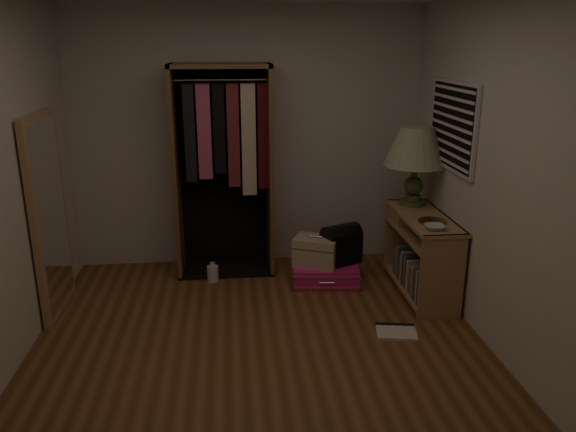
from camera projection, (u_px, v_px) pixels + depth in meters
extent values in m
plane|color=brown|center=(261.00, 358.00, 4.16)|extent=(4.00, 4.00, 0.00)
cube|color=beige|center=(248.00, 139.00, 5.67)|extent=(3.50, 0.02, 2.60)
cube|color=beige|center=(291.00, 338.00, 1.87)|extent=(3.50, 0.02, 2.60)
cube|color=beige|center=(507.00, 182.00, 3.94)|extent=(0.02, 4.00, 2.60)
cube|color=silver|center=(453.00, 126.00, 4.82)|extent=(0.03, 0.96, 0.76)
cube|color=black|center=(453.00, 126.00, 4.82)|extent=(0.03, 0.90, 0.70)
cube|color=white|center=(448.00, 161.00, 4.91)|extent=(0.01, 0.88, 0.02)
cube|color=white|center=(448.00, 153.00, 4.88)|extent=(0.01, 0.88, 0.02)
cube|color=white|center=(449.00, 144.00, 4.86)|extent=(0.01, 0.88, 0.02)
cube|color=white|center=(450.00, 135.00, 4.84)|extent=(0.01, 0.88, 0.02)
cube|color=white|center=(451.00, 126.00, 4.81)|extent=(0.01, 0.88, 0.02)
cube|color=white|center=(452.00, 117.00, 4.79)|extent=(0.01, 0.88, 0.02)
cube|color=white|center=(452.00, 108.00, 4.77)|extent=(0.01, 0.88, 0.02)
cube|color=white|center=(453.00, 98.00, 4.74)|extent=(0.01, 0.88, 0.02)
cube|color=white|center=(454.00, 89.00, 4.72)|extent=(0.01, 0.88, 0.02)
cube|color=#9E754C|center=(443.00, 278.00, 4.64)|extent=(0.40, 0.03, 0.75)
cube|color=#9E754C|center=(404.00, 235.00, 5.66)|extent=(0.40, 0.03, 0.75)
cube|color=#9E754C|center=(419.00, 286.00, 5.24)|extent=(0.40, 1.04, 0.03)
cube|color=#9E754C|center=(423.00, 234.00, 5.09)|extent=(0.40, 1.04, 0.03)
cube|color=#9E754C|center=(424.00, 217.00, 5.04)|extent=(0.42, 1.12, 0.03)
cube|color=brown|center=(442.00, 254.00, 5.17)|extent=(0.02, 1.10, 0.75)
cube|color=#9E754C|center=(411.00, 216.00, 5.38)|extent=(0.36, 0.38, 0.13)
cube|color=gray|center=(429.00, 290.00, 4.74)|extent=(0.18, 0.05, 0.32)
cube|color=#4C3833|center=(427.00, 289.00, 4.79)|extent=(0.17, 0.03, 0.29)
cube|color=#B7AD99|center=(428.00, 287.00, 4.82)|extent=(0.22, 0.03, 0.30)
cube|color=brown|center=(427.00, 287.00, 4.86)|extent=(0.22, 0.03, 0.27)
cube|color=#3F4C59|center=(424.00, 285.00, 4.90)|extent=(0.21, 0.04, 0.26)
cube|color=gray|center=(422.00, 281.00, 4.95)|extent=(0.20, 0.04, 0.30)
cube|color=#59594C|center=(421.00, 282.00, 5.00)|extent=(0.21, 0.03, 0.24)
cube|color=#B2724C|center=(417.00, 280.00, 5.04)|extent=(0.18, 0.04, 0.25)
cube|color=beige|center=(416.00, 275.00, 5.07)|extent=(0.17, 0.04, 0.29)
cube|color=#332D38|center=(415.00, 272.00, 5.12)|extent=(0.19, 0.03, 0.32)
cube|color=gray|center=(415.00, 271.00, 5.15)|extent=(0.20, 0.03, 0.30)
cube|color=#4C3833|center=(413.00, 269.00, 5.20)|extent=(0.20, 0.05, 0.30)
cube|color=#B7AD99|center=(411.00, 267.00, 5.25)|extent=(0.20, 0.03, 0.30)
cube|color=brown|center=(406.00, 267.00, 5.30)|extent=(0.15, 0.04, 0.25)
cube|color=#3F4C59|center=(408.00, 263.00, 5.34)|extent=(0.21, 0.03, 0.31)
cube|color=gray|center=(406.00, 261.00, 5.38)|extent=(0.20, 0.04, 0.30)
cube|color=#59594C|center=(403.00, 259.00, 5.42)|extent=(0.17, 0.03, 0.30)
cube|color=#B2724C|center=(401.00, 261.00, 5.47)|extent=(0.16, 0.03, 0.24)
cube|color=brown|center=(176.00, 173.00, 5.43)|extent=(0.04, 0.50, 2.05)
cube|color=brown|center=(270.00, 171.00, 5.52)|extent=(0.04, 0.50, 2.05)
cube|color=brown|center=(220.00, 66.00, 5.18)|extent=(0.95, 0.50, 0.04)
cube|color=black|center=(224.00, 167.00, 5.70)|extent=(0.95, 0.02, 2.05)
cube|color=black|center=(227.00, 268.00, 5.78)|extent=(0.95, 0.50, 0.02)
cylinder|color=silver|center=(220.00, 80.00, 5.22)|extent=(0.87, 0.02, 0.02)
cube|color=black|center=(190.00, 133.00, 5.31)|extent=(0.10, 0.15, 0.92)
cube|color=#BF4C72|center=(204.00, 132.00, 5.32)|extent=(0.13, 0.14, 0.89)
cube|color=black|center=(219.00, 129.00, 5.33)|extent=(0.11, 0.10, 0.84)
cube|color=maroon|center=(233.00, 136.00, 5.36)|extent=(0.11, 0.14, 0.98)
cube|color=beige|center=(249.00, 140.00, 5.39)|extent=(0.14, 0.13, 1.07)
cube|color=#590F19|center=(265.00, 137.00, 5.40)|extent=(0.15, 0.11, 1.01)
cube|color=tan|center=(49.00, 216.00, 4.68)|extent=(0.05, 0.80, 1.70)
cube|color=white|center=(52.00, 216.00, 4.68)|extent=(0.01, 0.68, 1.58)
cube|color=#D81A79|center=(325.00, 273.00, 5.43)|extent=(0.66, 0.50, 0.19)
cube|color=silver|center=(325.00, 278.00, 5.45)|extent=(0.68, 0.52, 0.01)
cube|color=silver|center=(326.00, 268.00, 5.41)|extent=(0.68, 0.52, 0.01)
cylinder|color=silver|center=(327.00, 283.00, 5.21)|extent=(0.14, 0.03, 0.02)
cube|color=tan|center=(316.00, 251.00, 5.34)|extent=(0.48, 0.41, 0.28)
cube|color=brown|center=(316.00, 246.00, 5.32)|extent=(0.49, 0.42, 0.01)
cylinder|color=silver|center=(316.00, 237.00, 5.30)|extent=(0.11, 0.06, 0.02)
cube|color=black|center=(341.00, 249.00, 5.40)|extent=(0.42, 0.36, 0.27)
cylinder|color=black|center=(341.00, 236.00, 5.36)|extent=(0.42, 0.36, 0.23)
cylinder|color=#3E4C25|center=(412.00, 202.00, 5.37)|extent=(0.32, 0.32, 0.04)
cylinder|color=#3E4C25|center=(413.00, 197.00, 5.35)|extent=(0.19, 0.19, 0.05)
sphere|color=#3E4C25|center=(413.00, 186.00, 5.32)|extent=(0.23, 0.23, 0.18)
cylinder|color=#3E4C25|center=(414.00, 171.00, 5.28)|extent=(0.08, 0.08, 0.11)
cone|color=beige|center=(416.00, 146.00, 5.21)|extent=(0.75, 0.75, 0.36)
cone|color=white|center=(416.00, 146.00, 5.21)|extent=(0.67, 0.67, 0.34)
cylinder|color=olive|center=(432.00, 221.00, 4.85)|extent=(0.26, 0.26, 0.01)
imported|color=#AED1B7|center=(435.00, 227.00, 4.65)|extent=(0.17, 0.17, 0.04)
cylinder|color=silver|center=(213.00, 273.00, 5.47)|extent=(0.14, 0.14, 0.16)
cylinder|color=silver|center=(212.00, 264.00, 5.44)|extent=(0.06, 0.06, 0.04)
cube|color=beige|center=(396.00, 332.00, 4.50)|extent=(0.36, 0.31, 0.03)
cube|color=black|center=(395.00, 326.00, 4.60)|extent=(0.32, 0.10, 0.03)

